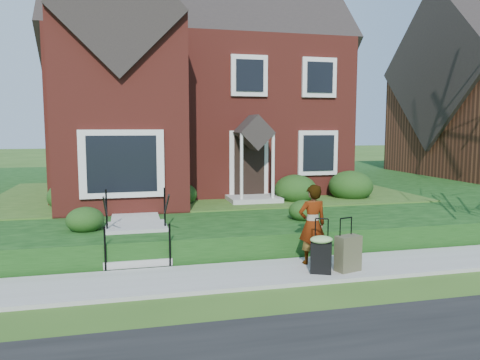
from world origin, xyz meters
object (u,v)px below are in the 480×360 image
object	(u,v)px
woman	(312,224)
suitcase_olive	(348,253)
suitcase_black	(321,252)
front_steps	(137,238)

from	to	relation	value
woman	suitcase_olive	xyz separation A→B (m)	(0.51, -0.65, -0.49)
woman	suitcase_black	distance (m)	0.79
front_steps	suitcase_black	xyz separation A→B (m)	(3.52, -2.20, 0.03)
front_steps	suitcase_olive	bearing A→B (deg)	-27.97
front_steps	woman	distance (m)	3.94
woman	suitcase_black	size ratio (longest dim) A/B	1.54
suitcase_black	suitcase_olive	size ratio (longest dim) A/B	1.02
woman	suitcase_olive	distance (m)	0.96
suitcase_olive	suitcase_black	bearing A→B (deg)	165.00
front_steps	suitcase_olive	size ratio (longest dim) A/B	1.86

